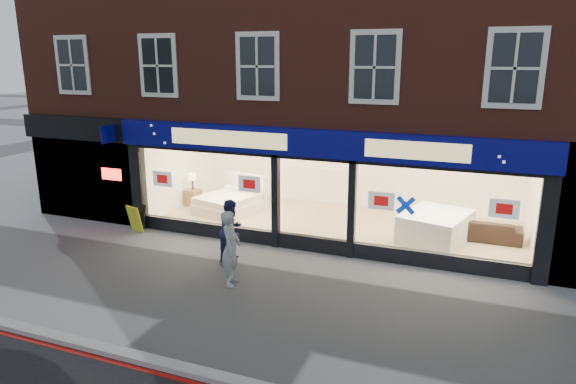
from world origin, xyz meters
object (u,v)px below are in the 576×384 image
Objects in this scene: sofa at (484,229)px; display_bed at (230,202)px; a_board at (137,218)px; pedestrian_blue at (232,230)px; mattress_stack at (436,226)px; pedestrian_grey at (231,248)px.

display_bed is at bearing 1.16° from sofa.
a_board is (-9.60, -2.75, 0.03)m from sofa.
pedestrian_blue is at bearing -46.57° from display_bed.
mattress_stack is 1.45× the size of pedestrian_blue.
mattress_stack is 5.66m from pedestrian_blue.
display_bed is 1.34× the size of pedestrian_grey.
display_bed is 1.17× the size of sofa.
display_bed is 2.81× the size of a_board.
a_board is 3.79m from pedestrian_blue.
a_board is 4.85m from pedestrian_grey.
mattress_stack is at bearing 22.84° from sofa.
pedestrian_grey reaches higher than sofa.
a_board is at bearing 48.35° from pedestrian_grey.
pedestrian_grey is at bearing -11.92° from a_board.
display_bed is 6.61m from mattress_stack.
pedestrian_blue is at bearing -146.01° from mattress_stack.
display_bed is 1.01× the size of mattress_stack.
pedestrian_grey is 1.09× the size of pedestrian_blue.
display_bed is at bearing 71.65° from a_board.
mattress_stack is 2.78× the size of a_board.
sofa is 7.01m from pedestrian_blue.
mattress_stack is at bearing -50.05° from pedestrian_blue.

